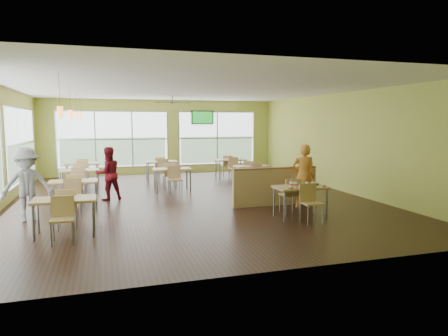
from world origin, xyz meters
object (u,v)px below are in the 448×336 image
Objects in this scene: man_plaid at (303,176)px; food_basket at (315,184)px; main_table at (300,191)px; half_wall_divider at (275,186)px.

food_basket is (-0.20, -0.94, -0.07)m from man_plaid.
man_plaid is at bearing 77.90° from food_basket.
food_basket is (0.41, 0.06, 0.15)m from main_table.
half_wall_divider reaches higher than main_table.
half_wall_divider is at bearing 90.00° from main_table.
main_table reaches higher than food_basket.
half_wall_divider is 0.82m from man_plaid.
half_wall_divider is 10.55× the size of food_basket.
man_plaid is (0.61, 1.00, 0.22)m from main_table.
man_plaid reaches higher than main_table.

